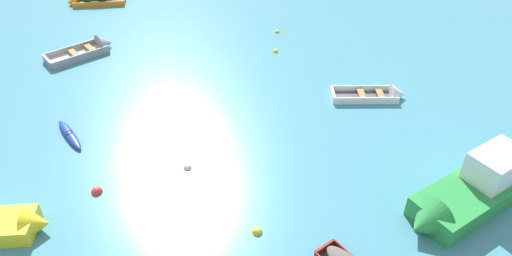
{
  "coord_description": "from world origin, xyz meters",
  "views": [
    {
      "loc": [
        3.87,
        3.2,
        13.89
      ],
      "look_at": [
        0.0,
        21.15,
        0.15
      ],
      "focal_mm": 32.13,
      "sensor_mm": 36.0,
      "label": 1
    }
  ],
  "objects_px": {
    "mooring_buoy_outer_edge": "(257,232)",
    "mooring_buoy_between_boats_left": "(187,168)",
    "mooring_buoy_near_foreground": "(97,192)",
    "rowboat_grey_far_right": "(94,48)",
    "mooring_buoy_midfield": "(277,32)",
    "kayak_deep_blue_outer_right": "(69,134)",
    "rowboat_orange_center": "(90,0)",
    "motor_launch_green_far_left": "(473,191)",
    "rowboat_white_outer_left": "(384,95)",
    "mooring_buoy_between_boats_right": "(276,52)"
  },
  "relations": [
    {
      "from": "mooring_buoy_outer_edge",
      "to": "mooring_buoy_between_boats_left",
      "type": "bearing_deg",
      "value": 142.47
    },
    {
      "from": "mooring_buoy_near_foreground",
      "to": "rowboat_grey_far_right",
      "type": "bearing_deg",
      "value": 118.38
    },
    {
      "from": "mooring_buoy_near_foreground",
      "to": "mooring_buoy_midfield",
      "type": "height_order",
      "value": "mooring_buoy_near_foreground"
    },
    {
      "from": "kayak_deep_blue_outer_right",
      "to": "mooring_buoy_near_foreground",
      "type": "distance_m",
      "value": 4.55
    },
    {
      "from": "kayak_deep_blue_outer_right",
      "to": "mooring_buoy_between_boats_left",
      "type": "distance_m",
      "value": 6.51
    },
    {
      "from": "rowboat_grey_far_right",
      "to": "kayak_deep_blue_outer_right",
      "type": "bearing_deg",
      "value": -69.34
    },
    {
      "from": "mooring_buoy_between_boats_left",
      "to": "rowboat_orange_center",
      "type": "bearing_deg",
      "value": 129.45
    },
    {
      "from": "motor_launch_green_far_left",
      "to": "rowboat_orange_center",
      "type": "relative_size",
      "value": 1.39
    },
    {
      "from": "rowboat_orange_center",
      "to": "motor_launch_green_far_left",
      "type": "bearing_deg",
      "value": -32.5
    },
    {
      "from": "motor_launch_green_far_left",
      "to": "mooring_buoy_midfield",
      "type": "xyz_separation_m",
      "value": [
        -10.63,
        14.61,
        -0.72
      ]
    },
    {
      "from": "rowboat_grey_far_right",
      "to": "mooring_buoy_near_foreground",
      "type": "distance_m",
      "value": 13.49
    },
    {
      "from": "rowboat_grey_far_right",
      "to": "mooring_buoy_midfield",
      "type": "bearing_deg",
      "value": 25.61
    },
    {
      "from": "mooring_buoy_outer_edge",
      "to": "mooring_buoy_midfield",
      "type": "relative_size",
      "value": 1.21
    },
    {
      "from": "rowboat_orange_center",
      "to": "mooring_buoy_between_boats_left",
      "type": "relative_size",
      "value": 11.26
    },
    {
      "from": "kayak_deep_blue_outer_right",
      "to": "motor_launch_green_far_left",
      "type": "bearing_deg",
      "value": -2.01
    },
    {
      "from": "rowboat_grey_far_right",
      "to": "rowboat_white_outer_left",
      "type": "xyz_separation_m",
      "value": [
        18.41,
        -1.73,
        -0.03
      ]
    },
    {
      "from": "rowboat_orange_center",
      "to": "mooring_buoy_between_boats_left",
      "type": "bearing_deg",
      "value": -50.55
    },
    {
      "from": "mooring_buoy_outer_edge",
      "to": "mooring_buoy_near_foreground",
      "type": "height_order",
      "value": "mooring_buoy_near_foreground"
    },
    {
      "from": "rowboat_white_outer_left",
      "to": "mooring_buoy_midfield",
      "type": "height_order",
      "value": "rowboat_white_outer_left"
    },
    {
      "from": "kayak_deep_blue_outer_right",
      "to": "mooring_buoy_between_boats_left",
      "type": "bearing_deg",
      "value": -8.6
    },
    {
      "from": "rowboat_grey_far_right",
      "to": "mooring_buoy_between_boats_right",
      "type": "distance_m",
      "value": 11.85
    },
    {
      "from": "kayak_deep_blue_outer_right",
      "to": "mooring_buoy_midfield",
      "type": "xyz_separation_m",
      "value": [
        7.93,
        13.96,
        -0.13
      ]
    },
    {
      "from": "rowboat_white_outer_left",
      "to": "kayak_deep_blue_outer_right",
      "type": "relative_size",
      "value": 1.7
    },
    {
      "from": "kayak_deep_blue_outer_right",
      "to": "mooring_buoy_between_boats_right",
      "type": "distance_m",
      "value": 13.83
    },
    {
      "from": "rowboat_grey_far_right",
      "to": "mooring_buoy_near_foreground",
      "type": "relative_size",
      "value": 8.95
    },
    {
      "from": "motor_launch_green_far_left",
      "to": "rowboat_white_outer_left",
      "type": "bearing_deg",
      "value": 114.23
    },
    {
      "from": "rowboat_orange_center",
      "to": "mooring_buoy_between_boats_right",
      "type": "height_order",
      "value": "rowboat_orange_center"
    },
    {
      "from": "rowboat_grey_far_right",
      "to": "mooring_buoy_outer_edge",
      "type": "bearing_deg",
      "value": -42.8
    },
    {
      "from": "mooring_buoy_between_boats_left",
      "to": "mooring_buoy_between_boats_right",
      "type": "bearing_deg",
      "value": 80.89
    },
    {
      "from": "kayak_deep_blue_outer_right",
      "to": "mooring_buoy_near_foreground",
      "type": "bearing_deg",
      "value": -45.87
    },
    {
      "from": "kayak_deep_blue_outer_right",
      "to": "mooring_buoy_near_foreground",
      "type": "relative_size",
      "value": 5.21
    },
    {
      "from": "rowboat_grey_far_right",
      "to": "mooring_buoy_midfield",
      "type": "distance_m",
      "value": 12.39
    },
    {
      "from": "motor_launch_green_far_left",
      "to": "mooring_buoy_between_boats_left",
      "type": "relative_size",
      "value": 15.64
    },
    {
      "from": "motor_launch_green_far_left",
      "to": "rowboat_white_outer_left",
      "type": "xyz_separation_m",
      "value": [
        -3.39,
        7.53,
        -0.54
      ]
    },
    {
      "from": "rowboat_orange_center",
      "to": "mooring_buoy_midfield",
      "type": "distance_m",
      "value": 15.54
    },
    {
      "from": "motor_launch_green_far_left",
      "to": "mooring_buoy_midfield",
      "type": "height_order",
      "value": "motor_launch_green_far_left"
    },
    {
      "from": "motor_launch_green_far_left",
      "to": "rowboat_orange_center",
      "type": "distance_m",
      "value": 30.87
    },
    {
      "from": "mooring_buoy_between_boats_right",
      "to": "mooring_buoy_near_foreground",
      "type": "bearing_deg",
      "value": -109.98
    },
    {
      "from": "rowboat_grey_far_right",
      "to": "mooring_buoy_between_boats_right",
      "type": "relative_size",
      "value": 11.92
    },
    {
      "from": "mooring_buoy_midfield",
      "to": "mooring_buoy_between_boats_right",
      "type": "height_order",
      "value": "mooring_buoy_between_boats_right"
    },
    {
      "from": "motor_launch_green_far_left",
      "to": "kayak_deep_blue_outer_right",
      "type": "height_order",
      "value": "motor_launch_green_far_left"
    },
    {
      "from": "rowboat_white_outer_left",
      "to": "mooring_buoy_near_foreground",
      "type": "xyz_separation_m",
      "value": [
        -12.0,
        -10.14,
        -0.19
      ]
    },
    {
      "from": "rowboat_white_outer_left",
      "to": "mooring_buoy_outer_edge",
      "type": "xyz_separation_m",
      "value": [
        -4.86,
        -10.83,
        -0.19
      ]
    },
    {
      "from": "kayak_deep_blue_outer_right",
      "to": "mooring_buoy_between_boats_right",
      "type": "height_order",
      "value": "kayak_deep_blue_outer_right"
    },
    {
      "from": "kayak_deep_blue_outer_right",
      "to": "mooring_buoy_midfield",
      "type": "height_order",
      "value": "kayak_deep_blue_outer_right"
    },
    {
      "from": "rowboat_grey_far_right",
      "to": "mooring_buoy_midfield",
      "type": "xyz_separation_m",
      "value": [
        11.17,
        5.36,
        -0.22
      ]
    },
    {
      "from": "mooring_buoy_outer_edge",
      "to": "mooring_buoy_midfield",
      "type": "distance_m",
      "value": 18.06
    },
    {
      "from": "rowboat_grey_far_right",
      "to": "mooring_buoy_between_boats_left",
      "type": "relative_size",
      "value": 10.37
    },
    {
      "from": "mooring_buoy_outer_edge",
      "to": "mooring_buoy_between_boats_right",
      "type": "distance_m",
      "value": 15.1
    },
    {
      "from": "rowboat_grey_far_right",
      "to": "mooring_buoy_between_boats_left",
      "type": "height_order",
      "value": "rowboat_grey_far_right"
    }
  ]
}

